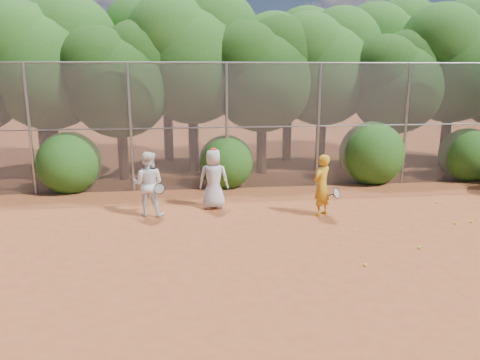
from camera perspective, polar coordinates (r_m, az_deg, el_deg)
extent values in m
plane|color=brown|center=(9.87, 7.64, -9.42)|extent=(80.00, 80.00, 0.00)
cylinder|color=gray|center=(15.60, -24.25, 5.56)|extent=(0.09, 0.09, 4.00)
cylinder|color=gray|center=(14.99, -13.19, 6.10)|extent=(0.09, 0.09, 4.00)
cylinder|color=gray|center=(14.97, -1.63, 6.44)|extent=(0.09, 0.09, 4.00)
cylinder|color=gray|center=(15.53, 9.53, 6.51)|extent=(0.09, 0.09, 4.00)
cylinder|color=gray|center=(16.63, 19.56, 6.37)|extent=(0.09, 0.09, 4.00)
cylinder|color=gray|center=(14.98, 2.25, 14.11)|extent=(20.00, 0.05, 0.05)
cylinder|color=gray|center=(15.09, 2.18, 6.49)|extent=(20.00, 0.04, 0.04)
cube|color=slate|center=(15.09, 2.18, 6.49)|extent=(20.00, 0.02, 4.00)
cylinder|color=black|center=(18.08, -21.75, 4.33)|extent=(0.38, 0.38, 2.52)
sphere|color=#1E4E13|center=(17.90, -22.44, 12.15)|extent=(4.03, 4.03, 4.03)
sphere|color=#1E4E13|center=(18.13, -19.85, 15.56)|extent=(3.23, 3.23, 3.23)
sphere|color=#1E4E13|center=(17.82, -25.19, 14.50)|extent=(3.02, 3.02, 3.02)
cylinder|color=black|center=(16.95, -14.08, 3.73)|extent=(0.36, 0.36, 2.17)
sphere|color=black|center=(16.74, -14.50, 10.92)|extent=(3.47, 3.47, 3.47)
sphere|color=black|center=(17.00, -12.13, 14.01)|extent=(2.78, 2.78, 2.78)
sphere|color=black|center=(16.56, -16.90, 13.16)|extent=(2.60, 2.60, 2.60)
cylinder|color=black|center=(17.77, -5.69, 5.30)|extent=(0.39, 0.39, 2.66)
sphere|color=#1E4E13|center=(17.60, -5.89, 13.73)|extent=(4.26, 4.26, 4.26)
sphere|color=#1E4E13|center=(18.10, -3.18, 17.14)|extent=(3.40, 3.40, 3.40)
sphere|color=#1E4E13|center=(17.31, -8.51, 16.48)|extent=(3.19, 3.19, 3.19)
cylinder|color=black|center=(17.44, 2.64, 4.56)|extent=(0.37, 0.37, 2.27)
sphere|color=black|center=(17.24, 2.72, 11.90)|extent=(3.64, 3.64, 3.64)
sphere|color=black|center=(17.73, 4.95, 14.84)|extent=(2.91, 2.91, 2.91)
sphere|color=black|center=(16.87, 0.70, 14.35)|extent=(2.73, 2.73, 2.73)
cylinder|color=black|center=(18.77, 9.81, 5.27)|extent=(0.38, 0.38, 2.45)
sphere|color=#1E4E13|center=(18.59, 10.11, 12.61)|extent=(3.92, 3.92, 3.92)
sphere|color=#1E4E13|center=(19.22, 12.20, 15.47)|extent=(3.14, 3.14, 3.14)
sphere|color=#1E4E13|center=(18.13, 8.34, 15.14)|extent=(2.94, 2.94, 2.94)
cylinder|color=black|center=(18.75, 18.03, 4.26)|extent=(0.36, 0.36, 2.10)
sphere|color=black|center=(18.56, 18.49, 10.54)|extent=(3.36, 3.36, 3.36)
sphere|color=black|center=(19.14, 20.11, 13.01)|extent=(2.69, 2.69, 2.69)
sphere|color=black|center=(18.08, 17.27, 12.71)|extent=(2.52, 2.52, 2.52)
cylinder|color=black|center=(20.41, 23.78, 5.17)|extent=(0.39, 0.39, 2.59)
sphere|color=#1E4E13|center=(20.25, 24.47, 12.28)|extent=(4.14, 4.14, 4.14)
sphere|color=#1E4E13|center=(21.07, 26.15, 14.95)|extent=(3.32, 3.32, 3.32)
sphere|color=#1E4E13|center=(19.64, 23.31, 14.82)|extent=(3.11, 3.11, 3.11)
cylinder|color=black|center=(20.54, -22.89, 5.35)|extent=(0.39, 0.39, 2.62)
sphere|color=#1E4E13|center=(20.39, -23.55, 12.51)|extent=(4.20, 4.20, 4.20)
sphere|color=#1E4E13|center=(20.61, -21.18, 15.65)|extent=(3.36, 3.36, 3.36)
sphere|color=#1E4E13|center=(20.32, -26.08, 14.66)|extent=(3.15, 3.15, 3.15)
cylinder|color=black|center=(19.95, -8.74, 6.29)|extent=(0.40, 0.40, 2.80)
sphere|color=#1E4E13|center=(19.81, -9.03, 14.19)|extent=(4.48, 4.48, 4.48)
sphere|color=#1E4E13|center=(20.30, -6.46, 17.41)|extent=(3.58, 3.58, 3.58)
sphere|color=#1E4E13|center=(19.55, -11.56, 16.73)|extent=(3.36, 3.36, 3.36)
cylinder|color=black|center=(20.04, 5.75, 6.00)|extent=(0.38, 0.38, 2.52)
sphere|color=#1E4E13|center=(19.88, 5.92, 13.08)|extent=(4.03, 4.03, 4.03)
sphere|color=#1E4E13|center=(20.49, 8.02, 15.85)|extent=(3.23, 3.23, 3.23)
sphere|color=#1E4E13|center=(19.45, 4.08, 15.49)|extent=(3.02, 3.02, 3.02)
cylinder|color=black|center=(22.01, 16.99, 6.42)|extent=(0.40, 0.40, 2.73)
sphere|color=#1E4E13|center=(21.88, 17.48, 13.39)|extent=(4.37, 4.37, 4.37)
sphere|color=#1E4E13|center=(22.68, 19.31, 16.00)|extent=(3.49, 3.49, 3.49)
sphere|color=#1E4E13|center=(21.30, 16.07, 15.85)|extent=(3.28, 3.28, 3.28)
sphere|color=#1E4E13|center=(15.77, -20.13, 2.30)|extent=(2.00, 2.00, 2.00)
sphere|color=#1E4E13|center=(15.43, -1.71, 2.51)|extent=(1.80, 1.80, 1.80)
sphere|color=#1E4E13|center=(16.61, 15.77, 3.49)|extent=(2.20, 2.20, 2.20)
sphere|color=#1E4E13|center=(18.26, 25.94, 3.02)|extent=(1.90, 1.90, 1.90)
imported|color=orange|center=(12.49, 9.92, -0.65)|extent=(0.71, 0.69, 1.64)
torus|color=black|center=(12.45, 11.69, -1.59)|extent=(0.32, 0.31, 0.29)
cylinder|color=black|center=(12.58, 10.89, -1.81)|extent=(0.20, 0.23, 0.14)
imported|color=silver|center=(12.97, -3.23, 0.15)|extent=(0.89, 0.65, 1.69)
ellipsoid|color=#AE2818|center=(12.81, -3.28, 3.65)|extent=(0.22, 0.22, 0.13)
sphere|color=#C1E629|center=(12.80, -1.83, 0.01)|extent=(0.07, 0.07, 0.07)
imported|color=white|center=(12.53, -11.13, -0.47)|extent=(0.96, 0.82, 1.72)
torus|color=black|center=(12.24, -9.81, -1.04)|extent=(0.33, 0.23, 0.28)
cylinder|color=black|center=(12.44, -9.55, -1.29)|extent=(0.09, 0.26, 0.16)
sphere|color=#C1E629|center=(10.96, 21.03, -7.68)|extent=(0.07, 0.07, 0.07)
sphere|color=#C1E629|center=(12.96, 24.74, -4.81)|extent=(0.07, 0.07, 0.07)
sphere|color=#C1E629|center=(9.71, 15.01, -9.97)|extent=(0.07, 0.07, 0.07)
sphere|color=#C1E629|center=(13.28, 26.35, -4.56)|extent=(0.07, 0.07, 0.07)
sphere|color=#C1E629|center=(14.76, 22.90, -2.51)|extent=(0.07, 0.07, 0.07)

